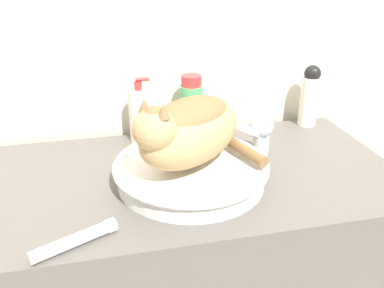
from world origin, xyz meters
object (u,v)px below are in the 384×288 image
at_px(cat, 189,128).
at_px(cream_tube, 76,240).
at_px(faucet, 259,132).
at_px(lotion_bottle_white, 310,96).
at_px(mouthwash_bottle, 191,107).
at_px(soap_pump_bottle, 140,115).

xyz_separation_m(cat, cream_tube, (-0.26, -0.18, -0.13)).
height_order(faucet, lotion_bottle_white, lotion_bottle_white).
xyz_separation_m(faucet, mouthwash_bottle, (-0.15, 0.18, 0.02)).
relative_size(soap_pump_bottle, cream_tube, 1.15).
xyz_separation_m(cat, faucet, (0.22, 0.10, -0.07)).
distance_m(lotion_bottle_white, mouthwash_bottle, 0.39).
bearing_deg(cream_tube, mouthwash_bottle, 54.49).
xyz_separation_m(cat, soap_pump_bottle, (-0.09, 0.28, -0.07)).
height_order(lotion_bottle_white, soap_pump_bottle, lotion_bottle_white).
bearing_deg(soap_pump_bottle, mouthwash_bottle, -0.00).
height_order(cat, mouthwash_bottle, cat).
bearing_deg(cat, soap_pump_bottle, -112.90).
bearing_deg(mouthwash_bottle, faucet, -51.62).
height_order(soap_pump_bottle, mouthwash_bottle, soap_pump_bottle).
distance_m(soap_pump_bottle, cream_tube, 0.50).
distance_m(cat, cream_tube, 0.35).
xyz_separation_m(faucet, soap_pump_bottle, (-0.30, 0.18, 0.01)).
relative_size(cat, lotion_bottle_white, 1.73).
height_order(faucet, mouthwash_bottle, mouthwash_bottle).
height_order(lotion_bottle_white, mouthwash_bottle, lotion_bottle_white).
bearing_deg(soap_pump_bottle, cat, -73.33).
xyz_separation_m(lotion_bottle_white, cream_tube, (-0.72, -0.47, -0.09)).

